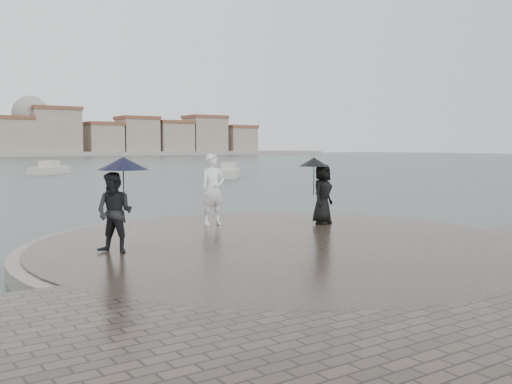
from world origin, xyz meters
TOP-DOWN VIEW (x-y plane):
  - ground at (0.00, 0.00)m, footprint 400.00×400.00m
  - kerb_ring at (0.00, 3.50)m, footprint 12.50×12.50m
  - quay_tip at (0.00, 3.50)m, footprint 11.90×11.90m
  - statue at (-0.07, 6.90)m, footprint 0.77×0.52m
  - visitor_left at (-3.92, 4.31)m, footprint 1.32×1.18m
  - visitor_right at (2.65, 5.32)m, footprint 1.21×0.99m
  - boats at (3.78, 36.89)m, footprint 34.00×26.47m

SIDE VIEW (x-z plane):
  - ground at x=0.00m, z-range 0.00..0.00m
  - kerb_ring at x=0.00m, z-range 0.00..0.32m
  - quay_tip at x=0.00m, z-range 0.00..0.36m
  - boats at x=3.78m, z-range -0.37..1.13m
  - statue at x=-0.07m, z-range 0.36..2.42m
  - visitor_right at x=2.65m, z-range 0.46..2.41m
  - visitor_left at x=-3.92m, z-range 0.48..2.52m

